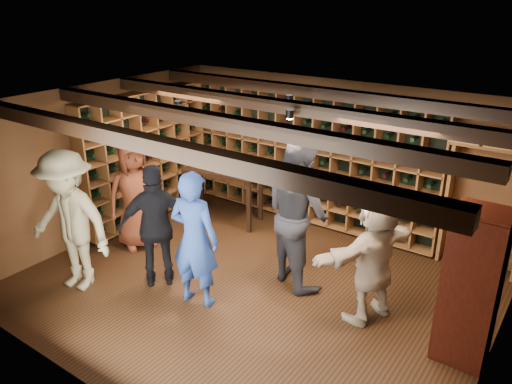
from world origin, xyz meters
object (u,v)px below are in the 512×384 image
Objects in this scene: man_grey_suit at (298,214)px; tasting_table at (223,175)px; man_blue_shirt at (195,239)px; guest_red_floral at (135,194)px; guest_woman_black at (157,226)px; guest_khaki at (69,221)px; display_cabinet at (470,290)px; guest_beige at (373,255)px.

tasting_table is (-2.06, 0.96, -0.17)m from man_grey_suit.
man_blue_shirt is 1.93m from guest_red_floral.
man_blue_shirt is 0.89× the size of man_grey_suit.
man_grey_suit reaches higher than guest_woman_black.
man_grey_suit is 3.03m from guest_khaki.
man_blue_shirt reaches higher than display_cabinet.
man_grey_suit is 1.17× the size of guest_red_floral.
guest_red_floral reaches higher than guest_beige.
guest_red_floral is at bearing -74.74° from guest_woman_black.
display_cabinet is at bearing -174.56° from man_blue_shirt.
guest_khaki is at bearing -7.21° from guest_woman_black.
tasting_table is (0.53, 1.51, -0.03)m from guest_red_floral.
display_cabinet is at bearing 146.66° from guest_woman_black.
display_cabinet is 4.95m from guest_khaki.
tasting_table is at bearing 163.76° from display_cabinet.
guest_beige is at bearing -32.71° from tasting_table.
tasting_table is (0.33, 2.83, -0.13)m from guest_khaki.
guest_khaki is 3.94m from guest_beige.
guest_woman_black is at bearing 27.91° from guest_khaki.
display_cabinet is at bearing 7.60° from guest_khaki.
guest_red_floral is 1.25m from guest_woman_black.
guest_beige is (-1.13, 0.09, 0.01)m from display_cabinet.
display_cabinet is 0.86× the size of man_grey_suit.
man_blue_shirt is 1.05× the size of guest_beige.
guest_woman_black is (-3.81, -0.84, 0.01)m from display_cabinet.
tasting_table is at bearing 72.67° from guest_khaki.
guest_woman_black is at bearing -49.84° from guest_beige.
guest_khaki is 1.40× the size of tasting_table.
display_cabinet reaches higher than tasting_table.
guest_woman_black is (1.10, -0.61, -0.01)m from guest_red_floral.
guest_beige is at bearing -166.12° from man_grey_suit.
man_blue_shirt is 1.74m from guest_khaki.
man_grey_suit is at bearing -79.64° from guest_beige.
guest_khaki reaches higher than tasting_table.
guest_beige reaches higher than tasting_table.
man_grey_suit is (0.78, 1.21, 0.11)m from man_blue_shirt.
man_blue_shirt is 1.44m from man_grey_suit.
guest_red_floral is 1.34m from guest_khaki.
guest_woman_black is (-0.71, 0.05, -0.04)m from man_blue_shirt.
guest_beige is at bearing 14.06° from guest_khaki.
guest_red_floral reaches higher than tasting_table.
man_blue_shirt is at bearing -72.22° from tasting_table.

